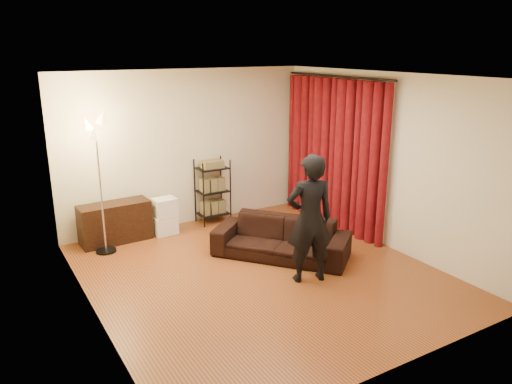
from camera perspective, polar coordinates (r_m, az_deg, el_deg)
floor at (r=7.07m, az=0.55°, el=-9.29°), size 5.00×5.00×0.00m
ceiling at (r=6.39m, az=0.62°, el=13.10°), size 5.00×5.00×0.00m
wall_back at (r=8.78m, az=-7.95°, el=4.95°), size 5.00×0.00×5.00m
wall_front at (r=4.76m, az=16.50°, el=-5.46°), size 5.00×0.00×5.00m
wall_left at (r=5.81m, az=-18.75°, el=-1.69°), size 0.00×5.00×5.00m
wall_right at (r=7.97m, az=14.56°, el=3.43°), size 0.00×5.00×5.00m
curtain_rod at (r=8.56m, az=9.24°, el=12.92°), size 0.04×2.65×0.04m
curtain at (r=8.72m, az=8.75°, el=4.34°), size 0.22×2.65×2.55m
sofa at (r=7.51m, az=2.89°, el=-5.33°), size 1.88×2.04×0.58m
person at (r=6.61m, az=6.16°, el=-3.07°), size 0.73×0.58×1.75m
media_cabinet at (r=8.37m, az=-15.80°, el=-3.38°), size 1.13×0.47×0.65m
storage_boxes at (r=8.51m, az=-10.37°, el=-2.75°), size 0.40×0.33×0.63m
wire_shelf at (r=8.91m, az=-4.98°, el=0.10°), size 0.53×0.38×1.15m
floor_lamp at (r=7.78m, az=-17.36°, el=0.54°), size 0.40×0.40×2.08m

